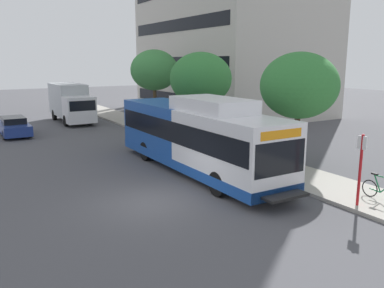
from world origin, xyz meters
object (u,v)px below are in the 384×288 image
street_tree_mid_block (201,79)px  transit_bus (196,137)px  bicycle_parked (383,190)px  bus_stop_sign_pole (360,165)px  street_tree_near_stop (299,86)px  street_tree_far_block (154,70)px  parked_car_far_lane (14,126)px  box_truck_background (71,102)px

street_tree_mid_block → transit_bus: bearing=-123.7°
street_tree_mid_block → bicycle_parked: bearing=-93.3°
bus_stop_sign_pole → street_tree_near_stop: 6.27m
street_tree_far_block → street_tree_near_stop: bearing=-90.0°
street_tree_near_stop → parked_car_far_lane: street_tree_near_stop is taller
bicycle_parked → street_tree_far_block: street_tree_far_block is taller
transit_bus → parked_car_far_lane: size_ratio=2.72×
transit_bus → bicycle_parked: 8.32m
bicycle_parked → street_tree_mid_block: 14.43m
street_tree_near_stop → street_tree_mid_block: size_ratio=0.98×
street_tree_near_stop → parked_car_far_lane: 20.15m
street_tree_mid_block → box_truck_background: (-5.34, 12.60, -2.33)m
bus_stop_sign_pole → box_truck_background: 26.60m
box_truck_background → bus_stop_sign_pole: bearing=-82.8°
parked_car_far_lane → street_tree_near_stop: bearing=-57.1°
transit_bus → box_truck_background: 19.18m
street_tree_near_stop → street_tree_far_block: bearing=90.0°
transit_bus → bicycle_parked: transit_bus is taller
transit_bus → bus_stop_sign_pole: bearing=-71.8°
bus_stop_sign_pole → street_tree_near_stop: size_ratio=0.47×
bicycle_parked → box_truck_background: size_ratio=0.25×
street_tree_mid_block → box_truck_background: size_ratio=0.81×
street_tree_far_block → parked_car_far_lane: street_tree_far_block is taller
bicycle_parked → transit_bus: bearing=115.7°
box_truck_background → street_tree_near_stop: bearing=-75.1°
transit_bus → box_truck_background: (-0.96, 19.16, 0.04)m
street_tree_near_stop → box_truck_background: size_ratio=0.79×
transit_bus → box_truck_background: transit_bus is taller
street_tree_near_stop → box_truck_background: 21.93m
bus_stop_sign_pole → street_tree_mid_block: (2.00, 13.79, 2.42)m
street_tree_mid_block → parked_car_far_lane: street_tree_mid_block is taller
bus_stop_sign_pole → street_tree_far_block: street_tree_far_block is taller
parked_car_far_lane → bus_stop_sign_pole: bearing=-68.8°
street_tree_near_stop → street_tree_mid_block: street_tree_mid_block is taller
transit_bus → parked_car_far_lane: transit_bus is taller
bus_stop_sign_pole → box_truck_background: size_ratio=0.37×
parked_car_far_lane → box_truck_background: (5.19, 4.40, 1.08)m
transit_bus → box_truck_background: bearing=92.9°
street_tree_mid_block → box_truck_background: street_tree_mid_block is taller
box_truck_background → street_tree_far_block: bearing=-42.1°
bus_stop_sign_pole → street_tree_far_block: (2.27, 21.33, 2.83)m
bus_stop_sign_pole → street_tree_mid_block: size_ratio=0.46×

